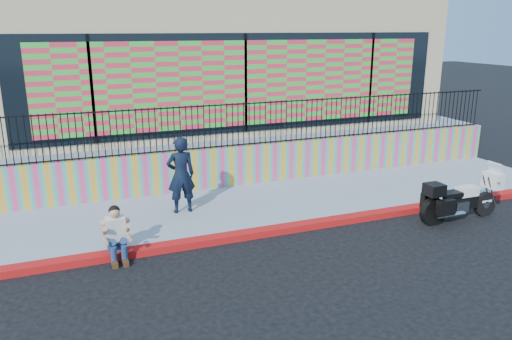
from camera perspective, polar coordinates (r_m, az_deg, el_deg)
name	(u,v)px	position (r m, az deg, el deg)	size (l,w,h in m)	color
ground	(309,228)	(11.48, 6.02, -6.62)	(90.00, 90.00, 0.00)	black
red_curb	(309,225)	(11.45, 6.03, -6.27)	(16.00, 0.30, 0.15)	#B80D16
sidewalk	(279,202)	(12.84, 2.67, -3.70)	(16.00, 3.00, 0.15)	gray
mural_wall	(257,163)	(14.06, 0.07, 0.75)	(16.00, 0.20, 1.10)	#ED3E7E
metal_fence	(257,123)	(13.80, 0.07, 5.36)	(15.80, 0.04, 1.20)	black
elevated_platform	(207,132)	(18.79, -5.61, 4.34)	(16.00, 10.00, 1.25)	gray
storefront_building	(207,61)	(18.24, -5.65, 12.31)	(14.00, 8.06, 4.00)	tan
police_motorcycle	(459,198)	(12.62, 22.23, -2.98)	(2.12, 0.70, 1.32)	black
police_officer	(181,175)	(11.83, -8.58, -0.56)	(0.67, 0.44, 1.83)	black
seated_man	(117,239)	(10.13, -15.59, -7.58)	(0.54, 0.71, 1.06)	navy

